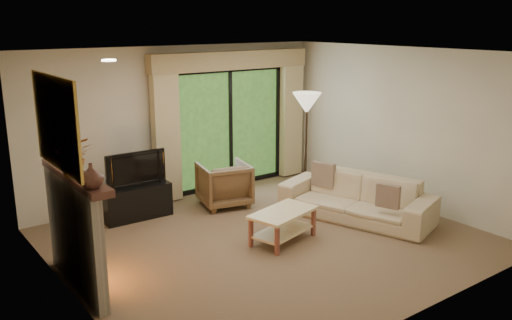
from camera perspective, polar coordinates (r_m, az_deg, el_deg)
floor at (r=7.74m, az=1.34°, el=-8.36°), size 5.50×5.50×0.00m
ceiling at (r=7.13m, az=1.46°, el=11.24°), size 5.50×5.50×0.00m
wall_back at (r=9.38m, az=-8.03°, el=3.91°), size 5.00×0.00×5.00m
wall_front at (r=5.64m, az=17.20°, el=-3.81°), size 5.00×0.00×5.00m
wall_left at (r=6.10m, az=-19.50°, el=-2.63°), size 0.00×5.00×5.00m
wall_right at (r=9.24m, az=15.02°, el=3.38°), size 0.00×5.00×5.00m
fireplace at (r=6.51m, az=-18.56°, el=-7.21°), size 0.24×1.70×1.37m
mirror at (r=6.15m, az=-20.26°, el=3.68°), size 0.07×1.45×1.02m
sliding_door at (r=9.88m, az=-2.75°, el=3.40°), size 2.26×0.10×2.16m
curtain_left at (r=9.10m, az=-9.46°, el=2.88°), size 0.45×0.18×2.35m
curtain_right at (r=10.58m, az=3.68°, el=4.68°), size 0.45×0.18×2.35m
cornice at (r=9.65m, az=-2.54°, el=10.44°), size 3.20×0.24×0.32m
media_console at (r=8.69m, az=-12.57°, el=-4.25°), size 1.07×0.50×0.53m
tv at (r=8.53m, az=-12.77°, el=-0.83°), size 0.95×0.15×0.55m
armchair at (r=9.01m, az=-3.39°, el=-2.56°), size 0.94×0.96×0.73m
sofa at (r=8.54m, az=10.54°, el=-3.93°), size 1.60×2.50×0.68m
pillow_near at (r=8.00m, az=13.73°, el=-3.72°), size 0.20×0.35×0.34m
pillow_far at (r=8.87m, az=7.11°, el=-1.53°), size 0.22×0.41×0.40m
coffee_table at (r=7.61m, az=2.86°, el=-6.96°), size 1.09×0.78×0.44m
floor_lamp at (r=9.35m, az=5.26°, el=1.53°), size 0.63×0.63×1.82m
vase at (r=5.67m, az=-16.95°, el=-1.60°), size 0.27×0.27×0.26m
branches at (r=6.12m, az=-18.65°, el=0.34°), size 0.49×0.46×0.45m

